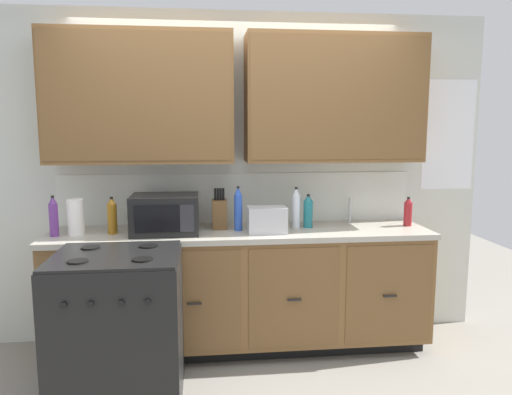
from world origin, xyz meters
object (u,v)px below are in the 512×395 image
Objects in this scene: microwave at (165,214)px; toaster at (267,220)px; bottle_red at (408,212)px; stove_range at (119,328)px; bottle_amber at (112,216)px; bottle_blue at (238,209)px; paper_towel_roll at (76,217)px; bottle_clear at (296,208)px; bottle_violet at (54,217)px; knife_block at (219,214)px; bottle_teal at (308,211)px.

toaster is (0.74, -0.07, -0.04)m from microwave.
stove_range is at bearing -162.79° from bottle_red.
bottle_blue reaches higher than bottle_amber.
paper_towel_roll is at bearing 176.67° from toaster.
microwave is 1.71× the size of toaster.
microwave reaches higher than bottle_amber.
bottle_blue is (-0.45, -0.05, 0.01)m from bottle_clear.
microwave is 0.63m from paper_towel_roll.
bottle_violet reaches higher than toaster.
stove_range is 0.86m from bottle_amber.
bottle_red is at bearing 6.80° from toaster.
knife_block is at bearing 6.19° from paper_towel_roll.
stove_range is 3.03× the size of bottle_clear.
stove_range is 0.98m from bottle_violet.
bottle_blue is at bearing -32.70° from knife_block.
toaster is at bearing -3.33° from paper_towel_roll.
bottle_red is at bearing 17.21° from stove_range.
bottle_teal is 0.82× the size of bottle_clear.
bottle_teal is at bearing 0.51° from bottle_clear.
bottle_blue is (0.14, -0.09, 0.05)m from knife_block.
bottle_violet is (-0.52, 0.57, 0.61)m from stove_range.
knife_block is 1.20× the size of bottle_teal.
bottle_amber is (-0.78, -0.10, 0.02)m from knife_block.
bottle_red is 0.89m from bottle_clear.
microwave reaches higher than bottle_teal.
bottle_violet is (-0.14, -0.03, 0.01)m from paper_towel_roll.
toaster is 1.12m from bottle_amber.
bottle_red is (2.49, 0.05, -0.02)m from paper_towel_roll.
knife_block is at bearing 147.30° from bottle_blue.
bottle_amber reaches higher than paper_towel_roll.
paper_towel_roll is at bearing -177.31° from bottle_amber.
bottle_amber is 0.91m from bottle_blue.
microwave is 2.11× the size of bottle_red.
microwave is 0.77m from bottle_violet.
paper_towel_roll is at bearing 121.93° from stove_range.
bottle_blue reaches higher than toaster.
bottle_clear is at bearing 2.54° from bottle_amber.
knife_block reaches higher than bottle_violet.
microwave reaches higher than stove_range.
bottle_red is at bearing 1.10° from bottle_amber.
toaster is 0.29m from bottle_clear.
bottle_amber is (-0.38, 0.02, -0.01)m from microwave.
bottle_amber is (-0.12, 0.61, 0.59)m from stove_range.
bottle_red is at bearing -1.11° from bottle_clear.
paper_towel_roll is 0.96× the size of bottle_amber.
bottle_blue reaches higher than stove_range.
bottle_blue is (-0.20, 0.10, 0.07)m from toaster.
bottle_amber is at bearing -177.59° from bottle_teal.
bottle_clear is at bearing 6.18° from bottle_blue.
bottle_red is (1.47, -0.06, -0.00)m from knife_block.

